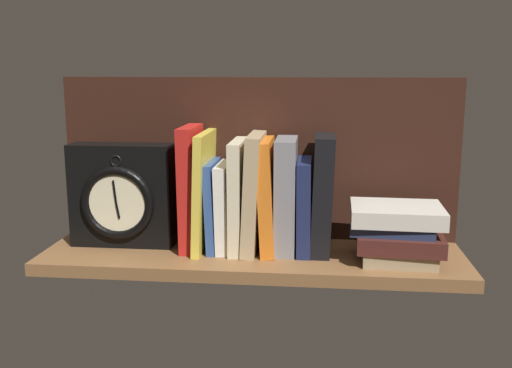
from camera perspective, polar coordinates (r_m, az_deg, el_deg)
name	(u,v)px	position (r cm, az deg, el deg)	size (l,w,h in cm)	color
ground_plane	(252,258)	(119.36, -0.36, -7.27)	(85.37, 23.80, 2.50)	brown
back_panel	(258,159)	(125.79, 0.20, 2.50)	(85.37, 1.20, 34.93)	black
book_red_requiem	(191,188)	(119.98, -6.39, -0.35)	(3.02, 13.32, 25.32)	red
book_yellow_seinlanguage	(204,191)	(119.57, -5.14, -0.67)	(1.68, 16.68, 24.11)	gold
book_blue_modern	(214,205)	(119.87, -4.19, -2.08)	(1.66, 13.24, 18.16)	#2D4C8E
book_white_catcher	(225,206)	(119.53, -3.07, -2.19)	(2.47, 13.09, 17.79)	silver
book_cream_twain	(238,195)	(118.59, -1.77, -1.11)	(2.46, 14.87, 22.55)	beige
book_tan_shortstories	(252,192)	(118.10, -0.35, -0.83)	(2.83, 15.73, 23.86)	tan
book_orange_pandolfini	(268,195)	(117.92, 1.14, -1.12)	(2.73, 14.87, 22.79)	orange
book_gray_chess	(286,195)	(117.65, 2.96, -1.10)	(4.15, 12.61, 23.06)	gray
book_navy_bierce	(304,206)	(118.01, 4.76, -2.15)	(2.73, 13.20, 18.78)	#192147
book_black_skeptic	(322,194)	(117.43, 6.54, -1.00)	(3.88, 12.91, 23.78)	black
framed_clock	(122,196)	(124.08, -13.06, -1.16)	(21.45, 7.78, 21.45)	black
book_stack_side	(397,232)	(115.93, 13.69, -4.58)	(18.30, 15.13, 10.76)	#9E8966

